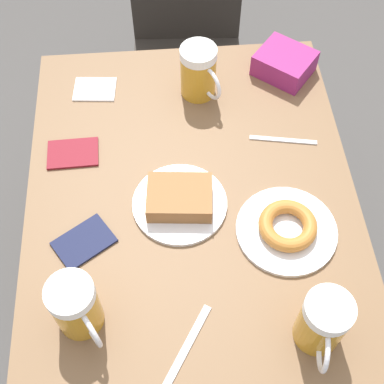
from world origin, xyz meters
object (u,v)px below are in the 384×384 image
(beer_mug_left, at_px, (323,323))
(knife, at_px, (186,349))
(passport_far_edge, at_px, (73,153))
(chair, at_px, (187,28))
(passport_near_edge, at_px, (84,242))
(napkin_folded, at_px, (95,89))
(blue_pouch, at_px, (284,63))
(beer_mug_center, at_px, (199,72))
(fork, at_px, (283,140))
(plate_with_cake, at_px, (180,200))
(beer_mug_right, at_px, (76,307))
(plate_with_donut, at_px, (287,228))

(beer_mug_left, xyz_separation_m, knife, (-0.26, -0.01, -0.07))
(beer_mug_left, relative_size, passport_far_edge, 1.15)
(chair, relative_size, passport_near_edge, 6.04)
(napkin_folded, bearing_deg, knife, -75.00)
(passport_near_edge, xyz_separation_m, blue_pouch, (0.54, 0.50, 0.03))
(napkin_folded, distance_m, passport_near_edge, 0.47)
(beer_mug_center, relative_size, fork, 0.87)
(plate_with_cake, distance_m, fork, 0.32)
(beer_mug_right, bearing_deg, plate_with_donut, 20.83)
(plate_with_donut, bearing_deg, passport_far_edge, 152.11)
(fork, bearing_deg, beer_mug_right, -138.65)
(napkin_folded, height_order, fork, same)
(fork, distance_m, passport_near_edge, 0.56)
(chair, relative_size, knife, 5.23)
(chair, xyz_separation_m, blue_pouch, (0.24, -0.48, 0.26))
(beer_mug_left, xyz_separation_m, blue_pouch, (0.06, 0.75, -0.04))
(blue_pouch, bearing_deg, napkin_folded, -177.06)
(beer_mug_right, distance_m, passport_near_edge, 0.19)
(napkin_folded, relative_size, fork, 0.70)
(chair, bearing_deg, plate_with_cake, -91.79)
(plate_with_cake, relative_size, knife, 1.25)
(beer_mug_center, height_order, napkin_folded, beer_mug_center)
(chair, distance_m, plate_with_cake, 0.93)
(blue_pouch, bearing_deg, fork, -99.72)
(knife, bearing_deg, passport_near_edge, 129.26)
(plate_with_cake, height_order, passport_far_edge, plate_with_cake)
(plate_with_donut, distance_m, knife, 0.35)
(plate_with_donut, distance_m, napkin_folded, 0.65)
(fork, distance_m, knife, 0.59)
(chair, bearing_deg, beer_mug_center, -87.21)
(beer_mug_right, bearing_deg, plate_with_cake, 50.30)
(beer_mug_left, distance_m, passport_far_edge, 0.72)
(knife, bearing_deg, fork, 60.72)
(plate_with_donut, xyz_separation_m, beer_mug_left, (0.02, -0.24, 0.06))
(knife, xyz_separation_m, blue_pouch, (0.33, 0.75, 0.03))
(beer_mug_right, height_order, passport_near_edge, beer_mug_right)
(plate_with_donut, height_order, knife, plate_with_donut)
(chair, height_order, beer_mug_left, chair)
(beer_mug_right, relative_size, blue_pouch, 0.78)
(beer_mug_left, distance_m, beer_mug_center, 0.71)
(fork, bearing_deg, napkin_folded, 155.86)
(chair, bearing_deg, plate_with_donut, -77.62)
(blue_pouch, bearing_deg, passport_far_edge, -156.99)
(beer_mug_center, xyz_separation_m, fork, (0.20, -0.18, -0.07))
(napkin_folded, xyz_separation_m, passport_near_edge, (-0.02, -0.47, 0.00))
(beer_mug_left, height_order, passport_near_edge, beer_mug_left)
(beer_mug_left, height_order, napkin_folded, beer_mug_left)
(plate_with_cake, xyz_separation_m, passport_near_edge, (-0.22, -0.08, -0.02))
(beer_mug_center, height_order, fork, beer_mug_center)
(fork, xyz_separation_m, knife, (-0.29, -0.51, -0.00))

